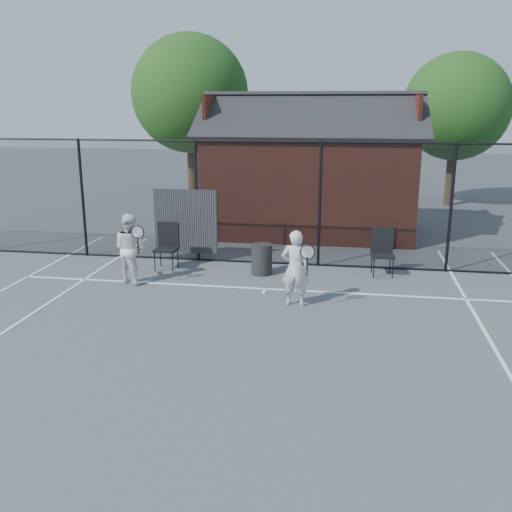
% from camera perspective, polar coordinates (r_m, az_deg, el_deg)
% --- Properties ---
extents(ground, '(80.00, 80.00, 0.00)m').
position_cam_1_polar(ground, '(9.42, -1.79, -8.98)').
color(ground, '#4E5359').
rests_on(ground, ground).
extents(court_lines, '(11.02, 18.00, 0.01)m').
position_cam_1_polar(court_lines, '(8.25, -3.61, -12.61)').
color(court_lines, white).
rests_on(court_lines, ground).
extents(fence, '(22.04, 3.00, 3.00)m').
position_cam_1_polar(fence, '(13.79, 0.94, 5.05)').
color(fence, black).
rests_on(fence, ground).
extents(clubhouse, '(6.50, 4.36, 4.19)m').
position_cam_1_polar(clubhouse, '(17.62, 5.49, 7.68)').
color(clubhouse, maroon).
rests_on(clubhouse, ground).
extents(tree_left, '(4.48, 4.48, 6.44)m').
position_cam_1_polar(tree_left, '(22.80, -6.61, 15.79)').
color(tree_left, '#372416').
rests_on(tree_left, ground).
extents(tree_right, '(3.97, 3.97, 5.70)m').
position_cam_1_polar(tree_right, '(23.26, 19.41, 13.87)').
color(tree_right, '#372416').
rests_on(tree_right, ground).
extents(player_front, '(0.68, 0.51, 1.50)m').
position_cam_1_polar(player_front, '(11.04, 3.95, -1.21)').
color(player_front, silver).
rests_on(player_front, ground).
extents(player_back, '(0.92, 0.83, 1.54)m').
position_cam_1_polar(player_back, '(12.76, -12.47, 0.77)').
color(player_back, white).
rests_on(player_back, ground).
extents(chair_left, '(0.52, 0.54, 1.08)m').
position_cam_1_polar(chair_left, '(13.64, -9.00, 0.86)').
color(chair_left, black).
rests_on(chair_left, ground).
extents(chair_right, '(0.55, 0.57, 1.06)m').
position_cam_1_polar(chair_right, '(13.31, 12.56, 0.28)').
color(chair_right, black).
rests_on(chair_right, ground).
extents(waste_bin, '(0.58, 0.58, 0.71)m').
position_cam_1_polar(waste_bin, '(13.16, 0.58, -0.32)').
color(waste_bin, '#252525').
rests_on(waste_bin, ground).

